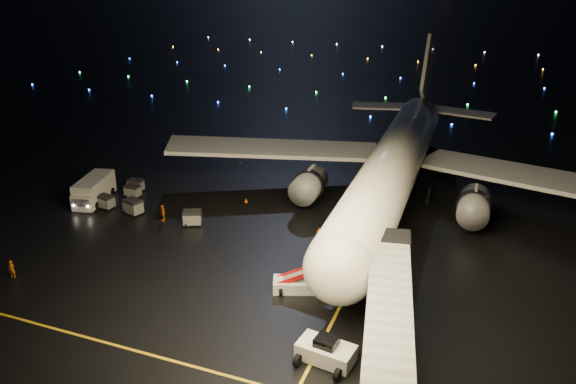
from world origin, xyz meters
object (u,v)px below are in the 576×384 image
(belt_loader, at_px, (300,273))
(baggage_cart_4, at_px, (136,185))
(pushback_tug, at_px, (326,349))
(crew_a, at_px, (12,269))
(baggage_cart_0, at_px, (192,218))
(baggage_cart_3, at_px, (133,191))
(crew_c, at_px, (163,213))
(baggage_cart_1, at_px, (133,207))
(baggage_cart_2, at_px, (106,202))
(airliner, at_px, (400,131))
(service_truck, at_px, (94,189))

(belt_loader, distance_m, baggage_cart_4, 30.81)
(pushback_tug, distance_m, crew_a, 30.67)
(crew_a, xyz_separation_m, baggage_cart_0, (10.04, 15.69, -0.02))
(belt_loader, distance_m, baggage_cart_0, 17.70)
(crew_a, xyz_separation_m, baggage_cart_3, (-0.83, 19.98, -0.11))
(baggage_cart_0, bearing_deg, crew_c, 160.63)
(baggage_cart_1, height_order, baggage_cart_4, baggage_cart_1)
(baggage_cart_0, height_order, baggage_cart_2, baggage_cart_0)
(airliner, xyz_separation_m, baggage_cart_0, (-19.48, -16.36, -7.55))
(crew_c, bearing_deg, service_truck, -140.73)
(crew_a, relative_size, baggage_cart_0, 0.87)
(airliner, xyz_separation_m, belt_loader, (-3.84, -24.61, -6.68))
(baggage_cart_1, bearing_deg, crew_a, -81.33)
(belt_loader, height_order, service_truck, belt_loader)
(airliner, relative_size, belt_loader, 8.44)
(crew_a, relative_size, baggage_cart_3, 0.97)
(pushback_tug, xyz_separation_m, crew_a, (-30.66, 0.82, -0.14))
(airliner, height_order, baggage_cart_3, airliner)
(service_truck, distance_m, baggage_cart_2, 2.91)
(airliner, relative_size, baggage_cart_1, 28.67)
(crew_c, height_order, baggage_cart_2, crew_c)
(baggage_cart_0, height_order, baggage_cart_3, baggage_cart_0)
(baggage_cart_1, bearing_deg, baggage_cart_3, 142.44)
(airliner, xyz_separation_m, crew_a, (-29.52, -32.05, -7.52))
(pushback_tug, bearing_deg, belt_loader, 128.96)
(baggage_cart_1, xyz_separation_m, baggage_cart_2, (-4.00, 0.19, -0.09))
(baggage_cart_4, bearing_deg, baggage_cart_2, -95.44)
(crew_a, bearing_deg, baggage_cart_4, 80.25)
(belt_loader, relative_size, baggage_cart_3, 3.97)
(baggage_cart_1, bearing_deg, baggage_cart_2, -166.23)
(belt_loader, bearing_deg, baggage_cart_0, 132.02)
(baggage_cart_3, bearing_deg, baggage_cart_4, 112.31)
(pushback_tug, bearing_deg, baggage_cart_2, 160.51)
(baggage_cart_1, relative_size, baggage_cart_2, 1.11)
(belt_loader, bearing_deg, baggage_cart_3, 134.53)
(baggage_cart_1, xyz_separation_m, baggage_cart_4, (-3.78, 5.92, -0.11))
(service_truck, xyz_separation_m, baggage_cart_3, (3.50, 2.68, -0.76))
(crew_a, height_order, baggage_cart_2, crew_a)
(pushback_tug, distance_m, crew_c, 29.12)
(baggage_cart_0, bearing_deg, crew_a, -146.87)
(baggage_cart_1, bearing_deg, baggage_cart_4, 139.06)
(airliner, relative_size, baggage_cart_2, 31.92)
(pushback_tug, distance_m, baggage_cart_3, 37.74)
(airliner, height_order, baggage_cart_2, airliner)
(pushback_tug, height_order, crew_c, pushback_tug)
(baggage_cart_1, bearing_deg, crew_c, 10.76)
(service_truck, height_order, crew_c, service_truck)
(pushback_tug, relative_size, baggage_cart_0, 2.12)
(crew_c, distance_m, baggage_cart_2, 8.32)
(baggage_cart_1, height_order, baggage_cart_2, baggage_cart_1)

